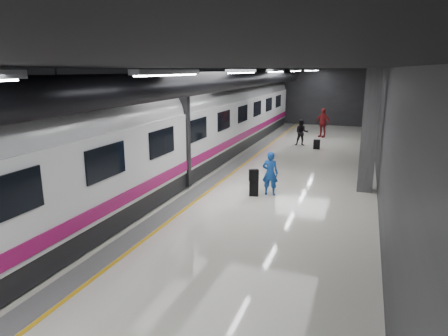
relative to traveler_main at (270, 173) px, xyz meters
The scene contains 9 objects.
ground 1.56m from the traveler_main, 166.38° to the right, with size 40.00×40.00×0.00m, color silver.
platform_hall 3.23m from the traveler_main, 157.92° to the left, with size 10.02×40.02×4.51m.
train 4.73m from the traveler_main, behind, with size 3.05×38.00×4.05m.
traveler_main is the anchor object (origin of this frame).
suitcase_main 0.80m from the traveler_main, 147.07° to the right, with size 0.33×0.21×0.54m, color black.
shoulder_bag 0.62m from the traveler_main, 146.16° to the right, with size 0.33×0.18×0.44m, color black.
traveler_far_a 10.03m from the traveler_main, 92.42° to the left, with size 0.76×0.59×1.57m, color black.
traveler_far_b 13.58m from the traveler_main, 88.26° to the left, with size 1.12×0.47×1.92m, color maroon.
suitcase_far 9.30m from the traveler_main, 86.47° to the left, with size 0.37×0.24×0.54m, color black.
Camera 1 is at (4.37, -13.34, 4.46)m, focal length 32.00 mm.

